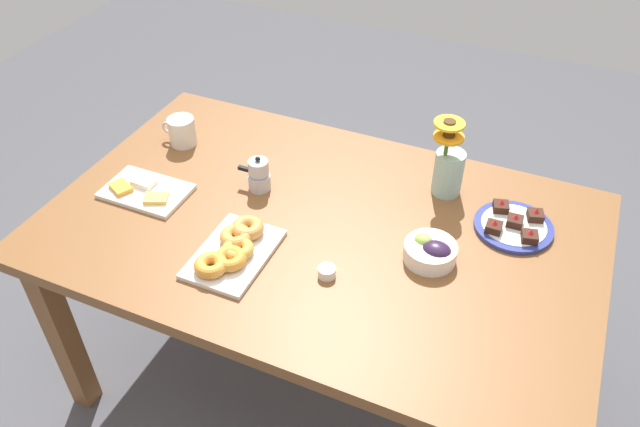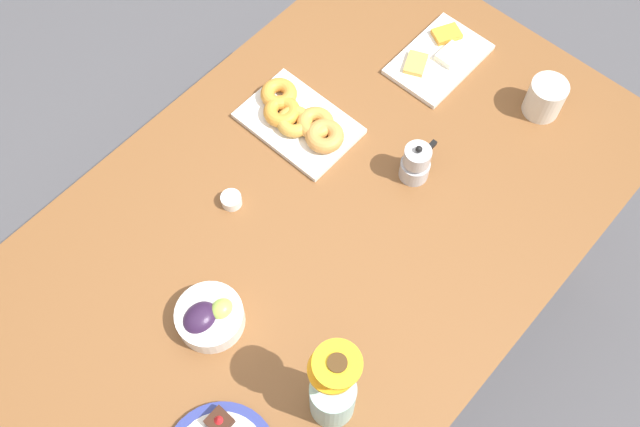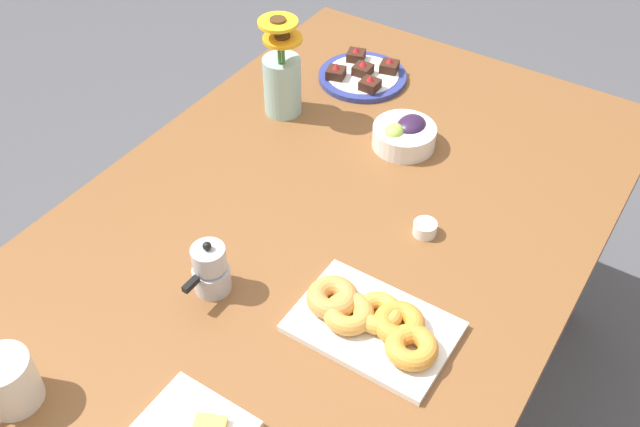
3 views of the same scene
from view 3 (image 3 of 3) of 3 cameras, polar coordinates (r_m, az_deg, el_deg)
The scene contains 9 objects.
ground_plane at distance 2.03m, azimuth 0.00°, elevation -16.18°, with size 6.00×6.00×0.00m, color #4C4C51.
dining_table at distance 1.51m, azimuth 0.00°, elevation -3.46°, with size 1.60×1.00×0.74m.
coffee_mug at distance 1.26m, azimuth -23.76°, elevation -12.20°, with size 0.13×0.09×0.10m.
grape_bowl at distance 1.64m, azimuth 6.78°, elevation 6.30°, with size 0.15×0.15×0.07m.
croissant_platter at distance 1.26m, azimuth 4.21°, elevation -8.57°, with size 0.19×0.29×0.05m.
jam_cup_honey at distance 1.44m, azimuth 8.40°, elevation -1.15°, with size 0.05×0.05×0.03m.
dessert_plate at distance 1.87m, azimuth 3.42°, elevation 10.98°, with size 0.23×0.23×0.05m.
flower_vase at distance 1.71m, azimuth -3.05°, elevation 10.65°, with size 0.11×0.11×0.26m.
moka_pot at distance 1.31m, azimuth -8.76°, elevation -4.47°, with size 0.11×0.07×0.12m.
Camera 3 is at (0.86, 0.56, 1.75)m, focal length 40.00 mm.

